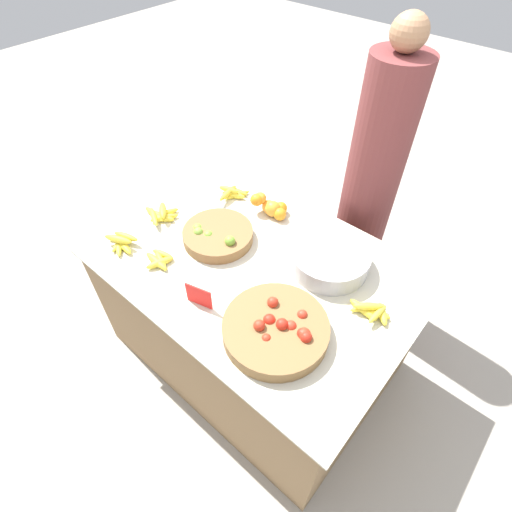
{
  "coord_description": "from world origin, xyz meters",
  "views": [
    {
      "loc": [
        0.82,
        -0.94,
        2.13
      ],
      "look_at": [
        0.0,
        0.0,
        0.81
      ],
      "focal_mm": 28.0,
      "sensor_mm": 36.0,
      "label": 1
    }
  ],
  "objects": [
    {
      "name": "banana_bunch_middle_left",
      "position": [
        -0.58,
        -0.08,
        0.79
      ],
      "size": [
        0.2,
        0.19,
        0.06
      ],
      "color": "yellow",
      "rests_on": "market_table"
    },
    {
      "name": "banana_bunch_back_center",
      "position": [
        -0.42,
        0.29,
        0.79
      ],
      "size": [
        0.16,
        0.2,
        0.06
      ],
      "color": "yellow",
      "rests_on": "market_table"
    },
    {
      "name": "metal_bowl",
      "position": [
        0.26,
        0.21,
        0.81
      ],
      "size": [
        0.36,
        0.36,
        0.1
      ],
      "color": "#B7B7BF",
      "rests_on": "market_table"
    },
    {
      "name": "ground_plane",
      "position": [
        0.0,
        0.0,
        0.0
      ],
      "size": [
        12.0,
        12.0,
        0.0
      ],
      "primitive_type": "plane",
      "color": "#ADA599"
    },
    {
      "name": "market_table",
      "position": [
        0.0,
        0.0,
        0.38
      ],
      "size": [
        1.48,
        1.04,
        0.76
      ],
      "color": "olive",
      "rests_on": "ground_plane"
    },
    {
      "name": "tomato_basket",
      "position": [
        0.31,
        -0.24,
        0.8
      ],
      "size": [
        0.42,
        0.42,
        0.1
      ],
      "color": "olive",
      "rests_on": "market_table"
    },
    {
      "name": "vendor_person",
      "position": [
        0.15,
        0.75,
        0.79
      ],
      "size": [
        0.28,
        0.28,
        1.68
      ],
      "color": "brown",
      "rests_on": "ground_plane"
    },
    {
      "name": "banana_bunch_front_right",
      "position": [
        0.54,
        0.1,
        0.78
      ],
      "size": [
        0.19,
        0.15,
        0.06
      ],
      "color": "yellow",
      "rests_on": "market_table"
    },
    {
      "name": "banana_bunch_front_left",
      "position": [
        -0.34,
        -0.29,
        0.78
      ],
      "size": [
        0.16,
        0.14,
        0.03
      ],
      "color": "yellow",
      "rests_on": "market_table"
    },
    {
      "name": "price_sign",
      "position": [
        -0.03,
        -0.33,
        0.82
      ],
      "size": [
        0.12,
        0.04,
        0.11
      ],
      "rotation": [
        0.0,
        0.0,
        0.27
      ],
      "color": "red",
      "rests_on": "market_table"
    },
    {
      "name": "orange_pile",
      "position": [
        -0.18,
        0.32,
        0.81
      ],
      "size": [
        0.2,
        0.14,
        0.11
      ],
      "color": "orange",
      "rests_on": "market_table"
    },
    {
      "name": "banana_bunch_middle_right",
      "position": [
        -0.57,
        -0.33,
        0.79
      ],
      "size": [
        0.18,
        0.14,
        0.06
      ],
      "color": "yellow",
      "rests_on": "market_table"
    },
    {
      "name": "lime_bowl",
      "position": [
        -0.25,
        -0.01,
        0.79
      ],
      "size": [
        0.34,
        0.34,
        0.1
      ],
      "color": "olive",
      "rests_on": "market_table"
    }
  ]
}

